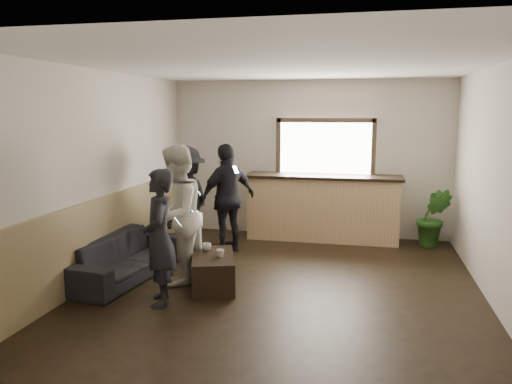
% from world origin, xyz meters
% --- Properties ---
extents(ground, '(5.00, 6.00, 0.01)m').
position_xyz_m(ground, '(0.00, 0.00, 0.00)').
color(ground, black).
extents(room_shell, '(5.01, 6.01, 2.80)m').
position_xyz_m(room_shell, '(-0.74, 0.00, 1.47)').
color(room_shell, silver).
rests_on(room_shell, ground).
extents(bar_counter, '(2.70, 0.68, 2.13)m').
position_xyz_m(bar_counter, '(0.30, 2.70, 0.64)').
color(bar_counter, tan).
rests_on(bar_counter, ground).
extents(sofa, '(1.01, 2.06, 0.58)m').
position_xyz_m(sofa, '(-2.15, 0.03, 0.29)').
color(sofa, black).
rests_on(sofa, ground).
extents(coffee_table, '(0.79, 1.06, 0.42)m').
position_xyz_m(coffee_table, '(-0.86, -0.05, 0.21)').
color(coffee_table, black).
rests_on(coffee_table, ground).
extents(cup_a, '(0.15, 0.15, 0.09)m').
position_xyz_m(cup_a, '(-1.01, 0.15, 0.47)').
color(cup_a, silver).
rests_on(cup_a, coffee_table).
extents(cup_b, '(0.13, 0.13, 0.10)m').
position_xyz_m(cup_b, '(-0.75, -0.11, 0.47)').
color(cup_b, silver).
rests_on(cup_b, coffee_table).
extents(potted_plant, '(0.60, 0.51, 1.00)m').
position_xyz_m(potted_plant, '(2.15, 2.61, 0.50)').
color(potted_plant, '#2D6623').
rests_on(potted_plant, ground).
extents(person_a, '(0.58, 0.69, 1.60)m').
position_xyz_m(person_a, '(-1.30, -0.73, 0.80)').
color(person_a, black).
rests_on(person_a, ground).
extents(person_b, '(0.75, 0.93, 1.82)m').
position_xyz_m(person_b, '(-1.38, 0.01, 0.91)').
color(person_b, beige).
rests_on(person_b, ground).
extents(person_c, '(0.70, 1.15, 1.72)m').
position_xyz_m(person_c, '(-1.70, 1.24, 0.86)').
color(person_c, black).
rests_on(person_c, ground).
extents(person_d, '(0.97, 1.07, 1.75)m').
position_xyz_m(person_d, '(-1.13, 1.60, 0.87)').
color(person_d, black).
rests_on(person_d, ground).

